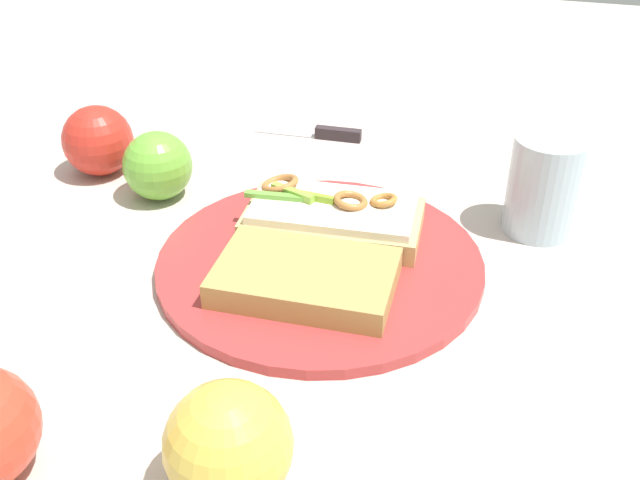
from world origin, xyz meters
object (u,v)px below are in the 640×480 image
(plate, at_px, (320,263))
(apple_0, at_px, (158,166))
(sandwich, at_px, (330,217))
(drinking_glass, at_px, (544,185))
(apple_2, at_px, (98,141))
(apple_3, at_px, (228,445))
(bread_slice_side, at_px, (308,278))
(knife, at_px, (325,134))

(plate, relative_size, apple_0, 4.11)
(sandwich, height_order, drinking_glass, drinking_glass)
(apple_0, distance_m, apple_2, 0.10)
(apple_3, bearing_deg, sandwich, -87.35)
(bread_slice_side, relative_size, apple_2, 1.95)
(plate, relative_size, bread_slice_side, 1.97)
(plate, bearing_deg, apple_0, -22.94)
(apple_2, relative_size, apple_3, 0.96)
(sandwich, relative_size, apple_2, 2.20)
(apple_0, relative_size, apple_2, 0.93)
(plate, height_order, sandwich, sandwich)
(sandwich, distance_m, apple_3, 0.31)
(apple_2, height_order, apple_3, apple_3)
(sandwich, bearing_deg, apple_2, 163.39)
(plate, bearing_deg, knife, -75.94)
(drinking_glass, distance_m, knife, 0.30)
(bread_slice_side, relative_size, apple_3, 1.87)
(apple_3, xyz_separation_m, knife, (0.08, -0.53, -0.04))
(plate, distance_m, sandwich, 0.05)
(apple_2, xyz_separation_m, apple_3, (-0.30, 0.38, 0.00))
(sandwich, distance_m, drinking_glass, 0.21)
(apple_2, bearing_deg, apple_3, 128.74)
(plate, height_order, apple_0, apple_0)
(plate, relative_size, apple_2, 3.83)
(apple_0, bearing_deg, apple_3, 121.85)
(bread_slice_side, bearing_deg, apple_3, -88.68)
(apple_3, bearing_deg, drinking_glass, -115.61)
(sandwich, height_order, knife, sandwich)
(apple_3, relative_size, drinking_glass, 0.82)
(sandwich, bearing_deg, bread_slice_side, -89.44)
(plate, bearing_deg, sandwich, -86.01)
(apple_0, distance_m, apple_3, 0.40)
(bread_slice_side, distance_m, apple_2, 0.34)
(sandwich, xyz_separation_m, drinking_glass, (-0.20, -0.07, 0.02))
(apple_2, bearing_deg, knife, -145.27)
(apple_2, relative_size, knife, 0.58)
(apple_2, xyz_separation_m, knife, (-0.22, -0.15, -0.03))
(knife, bearing_deg, bread_slice_side, 101.18)
(plate, height_order, apple_3, apple_3)
(bread_slice_side, xyz_separation_m, knife, (0.07, -0.32, -0.02))
(sandwich, height_order, apple_2, apple_2)
(plate, height_order, knife, knife)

